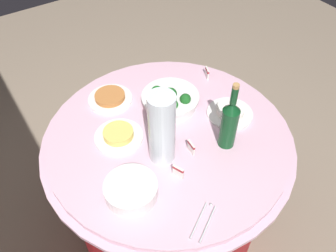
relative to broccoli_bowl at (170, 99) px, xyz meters
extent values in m
plane|color=gray|center=(-0.15, 0.11, -0.78)|extent=(6.00, 6.00, 0.00)
cylinder|color=maroon|center=(-0.15, 0.11, -0.43)|extent=(1.01, 1.01, 0.69)
cylinder|color=#E0B2C6|center=(-0.15, 0.11, -0.08)|extent=(1.16, 1.16, 0.02)
cylinder|color=#E0B2C6|center=(-0.15, 0.11, -0.05)|extent=(1.10, 1.10, 0.03)
cylinder|color=white|center=(0.00, 0.00, -0.01)|extent=(0.26, 0.26, 0.05)
cylinder|color=white|center=(0.00, 0.00, 0.02)|extent=(0.28, 0.28, 0.01)
sphere|color=#19601E|center=(-0.07, 0.03, 0.03)|extent=(0.05, 0.05, 0.05)
sphere|color=#197E1E|center=(0.01, 0.00, 0.04)|extent=(0.05, 0.05, 0.05)
sphere|color=#19781E|center=(0.02, 0.01, 0.03)|extent=(0.04, 0.04, 0.04)
sphere|color=#19581E|center=(-0.07, -0.04, 0.03)|extent=(0.05, 0.05, 0.05)
sphere|color=#196F1E|center=(0.05, 0.04, 0.03)|extent=(0.06, 0.06, 0.06)
sphere|color=#195C1E|center=(0.00, 0.00, 0.03)|extent=(0.06, 0.06, 0.06)
cylinder|color=white|center=(-0.34, 0.41, -0.03)|extent=(0.21, 0.21, 0.01)
cylinder|color=white|center=(-0.34, 0.41, -0.02)|extent=(0.21, 0.21, 0.01)
cylinder|color=white|center=(-0.34, 0.41, -0.01)|extent=(0.21, 0.21, 0.01)
cylinder|color=white|center=(-0.34, 0.41, 0.00)|extent=(0.21, 0.21, 0.01)
cylinder|color=white|center=(-0.34, 0.41, 0.01)|extent=(0.21, 0.21, 0.01)
cylinder|color=white|center=(-0.34, 0.41, 0.02)|extent=(0.21, 0.21, 0.01)
cylinder|color=#0F411D|center=(-0.34, -0.07, 0.06)|extent=(0.07, 0.07, 0.20)
cone|color=#0F411D|center=(-0.34, -0.07, 0.18)|extent=(0.07, 0.07, 0.04)
cylinder|color=#0F411D|center=(-0.34, -0.07, 0.24)|extent=(0.03, 0.03, 0.08)
cylinder|color=#B2844C|center=(-0.34, -0.07, 0.29)|extent=(0.03, 0.03, 0.02)
cylinder|color=silver|center=(-0.25, 0.21, 0.13)|extent=(0.11, 0.11, 0.34)
sphere|color=#E5B26B|center=(-0.23, 0.21, 0.00)|extent=(0.06, 0.06, 0.06)
sphere|color=#E5B26B|center=(-0.26, 0.22, 0.00)|extent=(0.06, 0.06, 0.06)
sphere|color=#E5B26B|center=(-0.26, 0.19, 0.00)|extent=(0.06, 0.06, 0.06)
sphere|color=#72C64C|center=(-0.23, 0.22, 0.05)|extent=(0.06, 0.06, 0.06)
sphere|color=#72C64C|center=(-0.27, 0.22, 0.05)|extent=(0.06, 0.06, 0.06)
sphere|color=#72C64C|center=(-0.24, 0.19, 0.05)|extent=(0.06, 0.06, 0.06)
sphere|color=red|center=(-0.24, 0.23, 0.11)|extent=(0.06, 0.06, 0.06)
sphere|color=red|center=(-0.27, 0.20, 0.11)|extent=(0.06, 0.06, 0.06)
sphere|color=red|center=(-0.23, 0.19, 0.11)|extent=(0.06, 0.06, 0.06)
cylinder|color=silver|center=(-0.61, 0.24, -0.03)|extent=(0.09, 0.14, 0.01)
cylinder|color=silver|center=(-0.58, 0.26, -0.03)|extent=(0.09, 0.14, 0.01)
sphere|color=silver|center=(-0.55, 0.18, -0.03)|extent=(0.01, 0.01, 0.01)
cylinder|color=white|center=(0.20, 0.23, -0.03)|extent=(0.22, 0.22, 0.01)
cylinder|color=#B77038|center=(0.20, 0.23, -0.02)|extent=(0.15, 0.15, 0.02)
cylinder|color=white|center=(-0.21, -0.20, -0.03)|extent=(0.22, 0.22, 0.01)
cylinder|color=white|center=(-0.21, -0.20, -0.01)|extent=(0.13, 0.13, 0.03)
cylinder|color=white|center=(-0.05, 0.31, -0.03)|extent=(0.22, 0.22, 0.01)
cylinder|color=#EACC60|center=(-0.05, 0.31, -0.01)|extent=(0.14, 0.14, 0.03)
cube|color=white|center=(-0.29, 0.09, -0.01)|extent=(0.05, 0.01, 0.05)
cube|color=maroon|center=(-0.29, 0.09, 0.01)|extent=(0.05, 0.01, 0.01)
cube|color=white|center=(-0.37, 0.21, -0.01)|extent=(0.05, 0.03, 0.05)
cube|color=maroon|center=(-0.37, 0.21, 0.01)|extent=(0.05, 0.03, 0.01)
cube|color=white|center=(0.08, -0.29, -0.01)|extent=(0.05, 0.03, 0.05)
cube|color=maroon|center=(0.08, -0.29, 0.01)|extent=(0.05, 0.03, 0.01)
camera|label=1|loc=(-1.03, 0.70, 1.13)|focal=37.04mm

